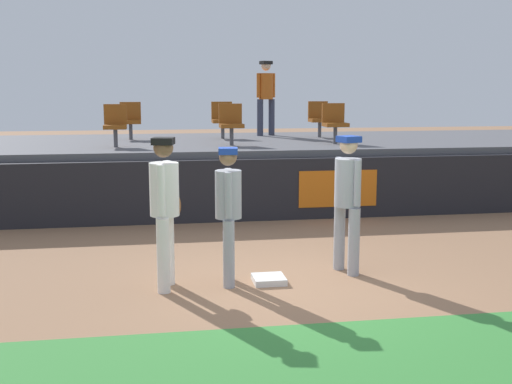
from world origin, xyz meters
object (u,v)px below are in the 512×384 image
Objects in this scene: player_fielder_home at (165,202)px; seat_front_center at (231,122)px; first_base at (269,279)px; seat_back_center at (222,118)px; spectator_hooded at (266,93)px; seat_front_right at (335,121)px; seat_front_left at (115,123)px; seat_back_left at (130,119)px; seat_back_right at (319,117)px; player_runner_visitor at (348,194)px; player_coach_visitor at (228,206)px.

player_fielder_home is 2.21× the size of seat_front_center.
first_base is 1.64m from player_fielder_home.
spectator_hooded reaches higher than seat_back_center.
seat_front_right is 1.00× the size of seat_back_center.
spectator_hooded is at bearing 35.57° from seat_front_left.
seat_front_left and seat_back_center have the same top height.
first_base is at bearing 61.02° from spectator_hooded.
spectator_hooded is (-1.01, 2.48, 0.57)m from seat_front_right.
seat_back_left is 4.38m from seat_back_right.
seat_front_center is at bearing 45.76° from spectator_hooded.
seat_front_center is 1.00× the size of seat_front_right.
seat_front_left reaches higher than player_fielder_home.
player_runner_visitor reaches higher than player_coach_visitor.
seat_back_center is (-2.15, 1.80, 0.00)m from seat_front_right.
spectator_hooded is at bearing 30.75° from seat_back_center.
seat_front_center is (1.47, 5.30, 0.67)m from player_fielder_home.
player_coach_visitor is 6.03m from seat_front_right.
seat_front_right reaches higher than player_coach_visitor.
player_runner_visitor is at bearing 108.80° from player_fielder_home.
player_runner_visitor is 7.58m from spectator_hooded.
player_runner_visitor is 2.17× the size of seat_back_right.
seat_back_center is (-0.89, 6.79, 0.69)m from player_runner_visitor.
player_runner_visitor is (2.38, 0.30, -0.02)m from player_fielder_home.
seat_front_right is (3.65, 5.30, 0.67)m from player_fielder_home.
seat_front_center reaches higher than player_coach_visitor.
player_coach_visitor is at bearing 175.70° from first_base.
player_runner_visitor is 2.17× the size of seat_back_center.
seat_front_right reaches higher than player_fielder_home.
seat_front_left is 4.30m from spectator_hooded.
seat_front_left is (-1.61, 5.24, 0.75)m from player_coach_visitor.
spectator_hooded is at bearing 149.50° from seat_back_right.
seat_front_left reaches higher than first_base.
player_fielder_home is 8.30m from spectator_hooded.
spectator_hooded reaches higher than player_runner_visitor.
player_runner_visitor is at bearing 14.79° from first_base.
player_coach_visitor is 2.04× the size of seat_front_right.
seat_back_center is (1.49, 7.10, 0.67)m from player_fielder_home.
spectator_hooded reaches higher than player_coach_visitor.
seat_back_left reaches higher than first_base.
player_runner_visitor is 1.06× the size of player_coach_visitor.
first_base is 0.22× the size of player_fielder_home.
seat_back_right and seat_front_right have the same top height.
seat_back_right is (1.41, 6.79, 0.69)m from player_runner_visitor.
seat_front_right is at bearing 157.65° from player_coach_visitor.
seat_front_right and seat_front_left have the same top height.
seat_back_left is 1.00× the size of seat_front_right.
spectator_hooded reaches higher than seat_front_right.
seat_front_right is 2.81m from seat_back_center.
player_runner_visitor is 5.12m from seat_front_center.
seat_back_center is 0.47× the size of spectator_hooded.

